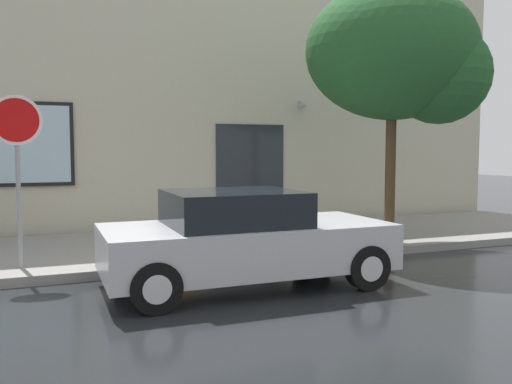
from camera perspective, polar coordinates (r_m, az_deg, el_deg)
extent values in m
plane|color=black|center=(7.82, -4.52, -10.08)|extent=(60.00, 60.00, 0.00)
cube|color=gray|center=(10.64, -9.31, -5.79)|extent=(20.00, 4.00, 0.15)
cube|color=beige|center=(13.02, -11.91, 11.19)|extent=(20.00, 0.40, 7.00)
cube|color=#262B33|center=(13.41, -0.61, 3.38)|extent=(1.80, 0.04, 1.80)
cone|color=#99999E|center=(13.90, 5.05, 9.18)|extent=(0.22, 0.24, 0.24)
cube|color=#B7BABF|center=(7.76, -0.96, -5.78)|extent=(4.09, 1.83, 0.64)
cube|color=black|center=(7.61, -2.41, -1.69)|extent=(1.84, 1.61, 0.49)
cylinder|color=black|center=(9.17, 5.97, -5.87)|extent=(0.64, 0.22, 0.64)
cylinder|color=silver|center=(9.17, 5.97, -5.87)|extent=(0.35, 0.24, 0.35)
cylinder|color=black|center=(7.75, 11.78, -7.87)|extent=(0.64, 0.22, 0.64)
cylinder|color=silver|center=(7.75, 11.78, -7.87)|extent=(0.35, 0.24, 0.35)
cylinder|color=black|center=(8.24, -12.91, -7.14)|extent=(0.64, 0.22, 0.64)
cylinder|color=silver|center=(8.24, -12.91, -7.14)|extent=(0.35, 0.24, 0.35)
cylinder|color=black|center=(6.63, -10.66, -9.97)|extent=(0.64, 0.22, 0.64)
cylinder|color=silver|center=(6.63, -10.66, -9.97)|extent=(0.35, 0.24, 0.35)
cylinder|color=yellow|center=(9.35, -7.42, -4.76)|extent=(0.22, 0.22, 0.63)
sphere|color=gold|center=(9.31, -7.44, -2.83)|extent=(0.23, 0.23, 0.23)
cylinder|color=gold|center=(9.20, -7.17, -4.72)|extent=(0.09, 0.12, 0.09)
cylinder|color=gold|center=(9.50, -7.66, -4.42)|extent=(0.09, 0.12, 0.09)
cylinder|color=yellow|center=(9.40, -7.40, -6.48)|extent=(0.30, 0.30, 0.06)
cylinder|color=#4C3823|center=(10.90, 14.12, 2.05)|extent=(0.20, 0.20, 2.75)
ellipsoid|color=#235628|center=(11.06, 14.36, 14.23)|extent=(3.49, 2.97, 2.62)
sphere|color=#235628|center=(11.13, 19.01, 11.79)|extent=(1.92, 1.92, 1.92)
cylinder|color=gray|center=(8.94, -24.01, 0.85)|extent=(0.07, 0.07, 2.62)
cylinder|color=white|center=(8.89, -24.22, 7.00)|extent=(0.76, 0.02, 0.76)
cylinder|color=red|center=(8.88, -24.23, 7.01)|extent=(0.66, 0.02, 0.66)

